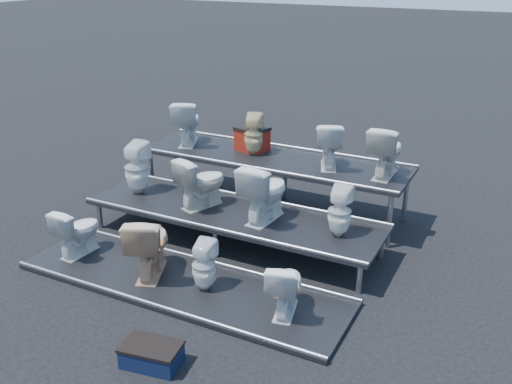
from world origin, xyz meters
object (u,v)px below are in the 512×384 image
at_px(red_crate, 252,140).
at_px(toilet_5, 201,182).
at_px(step_stool, 152,356).
at_px(toilet_9, 254,134).
at_px(toilet_1, 149,244).
at_px(toilet_2, 204,265).
at_px(toilet_10, 329,144).
at_px(toilet_3, 285,286).
at_px(toilet_6, 265,192).
at_px(toilet_8, 187,122).
at_px(toilet_7, 340,211).
at_px(toilet_11, 386,151).
at_px(toilet_0, 78,231).
at_px(toilet_4, 136,168).

bearing_deg(red_crate, toilet_5, -78.14).
bearing_deg(step_stool, toilet_9, 93.71).
xyz_separation_m(toilet_1, step_stool, (1.01, -1.35, -0.37)).
xyz_separation_m(toilet_2, red_crate, (-0.78, 2.78, 0.65)).
xyz_separation_m(toilet_9, toilet_10, (1.23, 0.00, 0.02)).
relative_size(toilet_3, toilet_5, 0.89).
bearing_deg(toilet_6, toilet_8, -27.61).
relative_size(toilet_3, toilet_7, 0.99).
height_order(toilet_5, toilet_8, toilet_8).
distance_m(toilet_5, toilet_11, 2.61).
distance_m(toilet_2, toilet_9, 2.80).
bearing_deg(toilet_0, toilet_4, -85.93).
distance_m(toilet_0, toilet_10, 3.70).
xyz_separation_m(toilet_7, red_crate, (-1.98, 1.48, 0.24)).
distance_m(toilet_0, step_stool, 2.57).
xyz_separation_m(toilet_4, toilet_6, (2.10, 0.00, 0.01)).
relative_size(toilet_5, toilet_8, 0.99).
height_order(toilet_8, red_crate, toilet_8).
xyz_separation_m(toilet_10, toilet_11, (0.84, 0.00, 0.02)).
distance_m(toilet_4, toilet_11, 3.61).
relative_size(toilet_7, toilet_9, 1.02).
bearing_deg(toilet_4, toilet_2, 144.01).
distance_m(toilet_2, red_crate, 2.96).
distance_m(toilet_7, red_crate, 2.48).
distance_m(toilet_0, toilet_7, 3.43).
bearing_deg(toilet_6, red_crate, -52.71).
height_order(toilet_5, toilet_9, toilet_9).
height_order(toilet_1, toilet_10, toilet_10).
height_order(toilet_9, red_crate, toilet_9).
bearing_deg(toilet_8, toilet_7, 134.80).
height_order(toilet_2, toilet_6, toilet_6).
distance_m(toilet_1, toilet_9, 2.70).
bearing_deg(toilet_0, toilet_5, -126.74).
bearing_deg(toilet_5, toilet_9, -75.48).
xyz_separation_m(toilet_5, toilet_10, (1.39, 1.30, 0.38)).
bearing_deg(toilet_6, toilet_9, -52.72).
bearing_deg(toilet_1, toilet_4, -71.04).
height_order(toilet_6, toilet_7, toilet_6).
relative_size(toilet_1, toilet_6, 1.01).
bearing_deg(toilet_2, toilet_4, -38.73).
height_order(toilet_2, toilet_9, toilet_9).
height_order(toilet_2, toilet_11, toilet_11).
bearing_deg(toilet_2, toilet_0, -4.98).
distance_m(toilet_11, red_crate, 2.20).
relative_size(toilet_10, step_stool, 1.22).
relative_size(toilet_7, toilet_11, 0.89).
relative_size(toilet_3, red_crate, 1.41).
bearing_deg(red_crate, step_stool, -62.95).
distance_m(toilet_0, toilet_5, 1.77).
xyz_separation_m(toilet_5, toilet_9, (0.15, 1.30, 0.36)).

